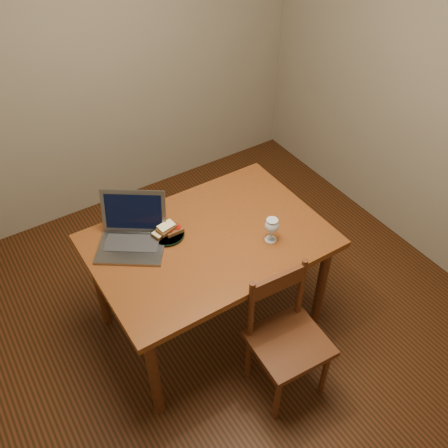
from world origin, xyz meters
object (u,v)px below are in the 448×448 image
plate (167,234)px  chair (288,334)px  milk_glass (271,230)px  table (209,249)px  laptop (132,231)px

plate → chair: bearing=-67.9°
milk_glass → plate: bearing=143.7°
chair → table: bearing=104.8°
table → laptop: bearing=148.4°
table → laptop: 0.45m
laptop → milk_glass: bearing=2.3°
plate → laptop: (-0.17, 0.07, 0.06)m
milk_glass → laptop: laptop is taller
chair → milk_glass: size_ratio=2.76×
laptop → chair: bearing=-24.5°
chair → plate: size_ratio=2.16×
table → laptop: (-0.36, 0.22, 0.15)m
chair → laptop: size_ratio=0.87×
plate → milk_glass: bearing=-36.3°
chair → plate: (-0.30, 0.74, 0.30)m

